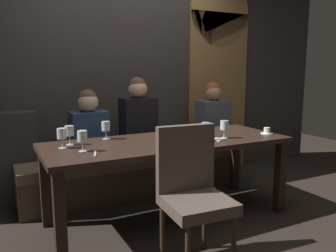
% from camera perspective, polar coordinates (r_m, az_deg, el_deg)
% --- Properties ---
extents(ground, '(9.00, 9.00, 0.00)m').
position_cam_1_polar(ground, '(3.35, 0.06, -14.84)').
color(ground, black).
extents(back_wall_tiled, '(6.00, 0.12, 3.00)m').
position_cam_1_polar(back_wall_tiled, '(4.17, -7.79, 11.06)').
color(back_wall_tiled, '#383330').
rests_on(back_wall_tiled, ground).
extents(arched_door, '(0.90, 0.05, 2.55)m').
position_cam_1_polar(arched_door, '(4.74, 8.32, 9.22)').
color(arched_door, olive).
rests_on(arched_door, ground).
extents(dining_table, '(2.20, 0.84, 0.74)m').
position_cam_1_polar(dining_table, '(3.14, 0.07, -3.92)').
color(dining_table, black).
rests_on(dining_table, ground).
extents(banquette_bench, '(2.50, 0.44, 0.45)m').
position_cam_1_polar(banquette_bench, '(3.86, -4.75, -7.89)').
color(banquette_bench, '#4A3C2E').
rests_on(banquette_bench, ground).
extents(chair_near_side, '(0.47, 0.47, 0.98)m').
position_cam_1_polar(chair_near_side, '(2.47, 4.01, -9.92)').
color(chair_near_side, '#302119').
rests_on(chair_near_side, ground).
extents(diner_redhead, '(0.36, 0.24, 0.72)m').
position_cam_1_polar(diner_redhead, '(3.54, -12.88, -0.30)').
color(diner_redhead, navy).
rests_on(diner_redhead, banquette_bench).
extents(diner_bearded, '(0.36, 0.24, 0.84)m').
position_cam_1_polar(diner_bearded, '(3.72, -4.94, 1.23)').
color(diner_bearded, black).
rests_on(diner_bearded, banquette_bench).
extents(diner_far_end, '(0.36, 0.24, 0.77)m').
position_cam_1_polar(diner_far_end, '(4.20, 7.40, 1.65)').
color(diner_far_end, '#4C515B').
rests_on(diner_far_end, banquette_bench).
extents(wine_glass_end_right, '(0.08, 0.08, 0.16)m').
position_cam_1_polar(wine_glass_end_right, '(2.91, -17.07, -1.36)').
color(wine_glass_end_right, silver).
rests_on(wine_glass_end_right, dining_table).
extents(wine_glass_end_left, '(0.08, 0.08, 0.16)m').
position_cam_1_polar(wine_glass_end_left, '(3.19, -10.19, -0.15)').
color(wine_glass_end_left, silver).
rests_on(wine_glass_end_left, dining_table).
extents(wine_glass_center_front, '(0.08, 0.08, 0.16)m').
position_cam_1_polar(wine_glass_center_front, '(2.76, -13.92, -1.72)').
color(wine_glass_center_front, silver).
rests_on(wine_glass_center_front, dining_table).
extents(wine_glass_near_left, '(0.08, 0.08, 0.16)m').
position_cam_1_polar(wine_glass_near_left, '(3.23, 9.26, -0.01)').
color(wine_glass_near_left, silver).
rests_on(wine_glass_near_left, dining_table).
extents(wine_glass_near_right, '(0.08, 0.08, 0.16)m').
position_cam_1_polar(wine_glass_near_right, '(3.02, -15.94, -0.85)').
color(wine_glass_near_right, silver).
rests_on(wine_glass_near_right, dining_table).
extents(wine_glass_far_right, '(0.08, 0.08, 0.16)m').
position_cam_1_polar(wine_glass_far_right, '(3.09, 6.20, -0.37)').
color(wine_glass_far_right, silver).
rests_on(wine_glass_far_right, dining_table).
extents(espresso_cup, '(0.12, 0.12, 0.06)m').
position_cam_1_polar(espresso_cup, '(3.54, 15.95, -0.85)').
color(espresso_cup, white).
rests_on(espresso_cup, dining_table).
extents(fork_on_table, '(0.07, 0.17, 0.01)m').
position_cam_1_polar(fork_on_table, '(2.68, -11.90, -4.46)').
color(fork_on_table, silver).
rests_on(fork_on_table, dining_table).
extents(folded_napkin, '(0.14, 0.13, 0.01)m').
position_cam_1_polar(folded_napkin, '(3.15, 8.18, -2.22)').
color(folded_napkin, silver).
rests_on(folded_napkin, dining_table).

